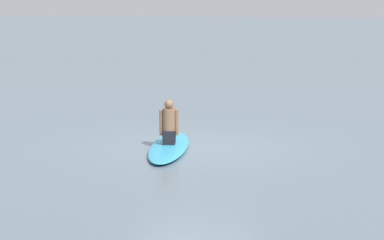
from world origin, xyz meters
The scene contains 3 objects.
ground_plane centered at (0.00, 0.00, 0.00)m, with size 400.00×400.00×0.00m, color slate.
surfboard centered at (-0.32, 0.43, 0.06)m, with size 3.39×0.78×0.12m, color #339EC6.
person_paddler centered at (-0.32, 0.43, 0.55)m, with size 0.37×0.41×0.94m.
Camera 1 is at (-13.42, -5.12, 2.97)m, focal length 64.05 mm.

